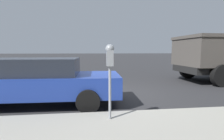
# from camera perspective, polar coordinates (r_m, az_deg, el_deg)

# --- Properties ---
(ground_plane) EXTENTS (220.00, 220.00, 0.00)m
(ground_plane) POSITION_cam_1_polar(r_m,az_deg,el_deg) (6.70, -0.06, -8.05)
(ground_plane) COLOR #2B2B2D
(parking_meter) EXTENTS (0.21, 0.19, 1.66)m
(parking_meter) POSITION_cam_1_polar(r_m,az_deg,el_deg) (3.80, -0.71, 2.51)
(parking_meter) COLOR gray
(parking_meter) RESTS_ON sidewalk
(car_blue) EXTENTS (2.08, 4.94, 1.43)m
(car_blue) POSITION_cam_1_polar(r_m,az_deg,el_deg) (5.80, -23.23, -3.10)
(car_blue) COLOR navy
(car_blue) RESTS_ON ground_plane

